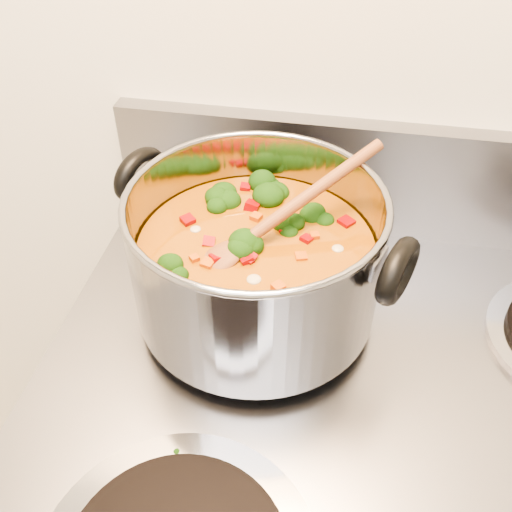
# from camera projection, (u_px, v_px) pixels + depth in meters

# --- Properties ---
(stockpot) EXTENTS (0.34, 0.28, 0.16)m
(stockpot) POSITION_uv_depth(u_px,v_px,m) (256.00, 259.00, 0.63)
(stockpot) COLOR gray
(stockpot) RESTS_ON electric_range
(wooden_spoon) EXTENTS (0.19, 0.18, 0.10)m
(wooden_spoon) POSITION_uv_depth(u_px,v_px,m) (262.00, 229.00, 0.60)
(wooden_spoon) COLOR brown
(wooden_spoon) RESTS_ON stockpot
(cooktop_crumbs) EXTENTS (0.32, 0.12, 0.01)m
(cooktop_crumbs) POSITION_uv_depth(u_px,v_px,m) (290.00, 310.00, 0.68)
(cooktop_crumbs) COLOR black
(cooktop_crumbs) RESTS_ON electric_range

